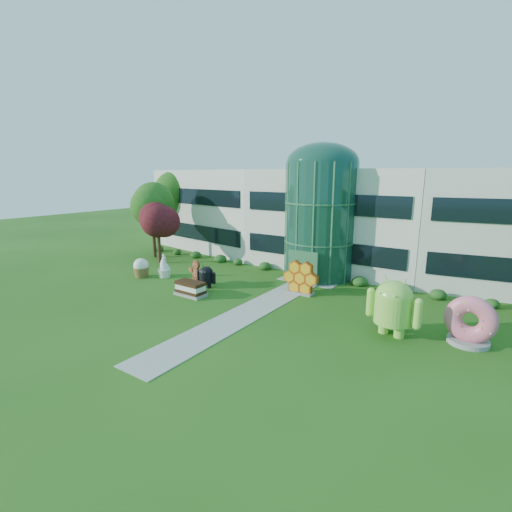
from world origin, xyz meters
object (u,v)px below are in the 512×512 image
Objects in this scene: donut at (471,320)px; android_green at (393,304)px; android_black at (206,275)px; gingerbread at (196,272)px.

android_green is at bearing -158.89° from donut.
gingerbread is (-1.19, 0.15, 0.03)m from android_black.
gingerbread is at bearing -173.72° from android_green.
gingerbread reaches higher than android_black.
donut is at bearing 28.08° from android_green.
gingerbread is at bearing -176.42° from donut.
android_green is 1.37× the size of donut.
android_black is 0.90× the size of gingerbread.
android_black is 1.20m from gingerbread.
donut reaches higher than gingerbread.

